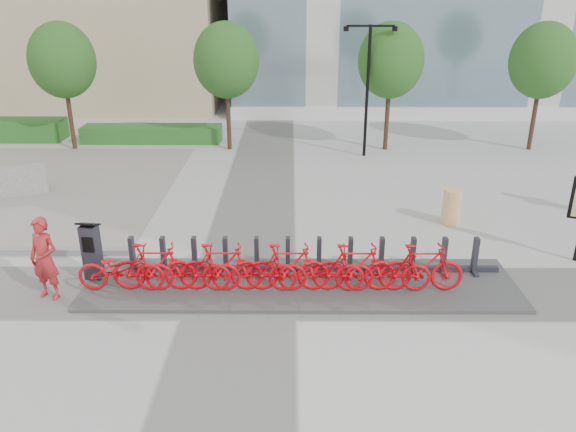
{
  "coord_description": "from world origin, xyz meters",
  "views": [
    {
      "loc": [
        1.07,
        -10.82,
        6.17
      ],
      "look_at": [
        1.0,
        1.5,
        1.2
      ],
      "focal_mm": 35.0,
      "sensor_mm": 36.0,
      "label": 1
    }
  ],
  "objects_px": {
    "kiosk": "(92,251)",
    "construction_barrel": "(452,207)",
    "jersey_barrier": "(9,182)",
    "bike_0": "(121,269)",
    "worker_red": "(44,259)"
  },
  "relations": [
    {
      "from": "construction_barrel",
      "to": "kiosk",
      "type": "bearing_deg",
      "value": -159.14
    },
    {
      "from": "bike_0",
      "to": "kiosk",
      "type": "bearing_deg",
      "value": 55.17
    },
    {
      "from": "kiosk",
      "to": "jersey_barrier",
      "type": "bearing_deg",
      "value": 136.66
    },
    {
      "from": "worker_red",
      "to": "construction_barrel",
      "type": "distance_m",
      "value": 10.59
    },
    {
      "from": "bike_0",
      "to": "jersey_barrier",
      "type": "height_order",
      "value": "bike_0"
    },
    {
      "from": "bike_0",
      "to": "jersey_barrier",
      "type": "relative_size",
      "value": 0.83
    },
    {
      "from": "jersey_barrier",
      "to": "kiosk",
      "type": "bearing_deg",
      "value": -76.12
    },
    {
      "from": "worker_red",
      "to": "construction_barrel",
      "type": "bearing_deg",
      "value": 40.03
    },
    {
      "from": "construction_barrel",
      "to": "jersey_barrier",
      "type": "xyz_separation_m",
      "value": [
        -13.62,
        2.34,
        -0.07
      ]
    },
    {
      "from": "kiosk",
      "to": "worker_red",
      "type": "height_order",
      "value": "worker_red"
    },
    {
      "from": "worker_red",
      "to": "construction_barrel",
      "type": "relative_size",
      "value": 1.81
    },
    {
      "from": "kiosk",
      "to": "construction_barrel",
      "type": "xyz_separation_m",
      "value": [
        9.0,
        3.43,
        -0.25
      ]
    },
    {
      "from": "jersey_barrier",
      "to": "worker_red",
      "type": "bearing_deg",
      "value": -83.93
    },
    {
      "from": "worker_red",
      "to": "bike_0",
      "type": "bearing_deg",
      "value": 23.59
    },
    {
      "from": "kiosk",
      "to": "construction_barrel",
      "type": "distance_m",
      "value": 9.63
    }
  ]
}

